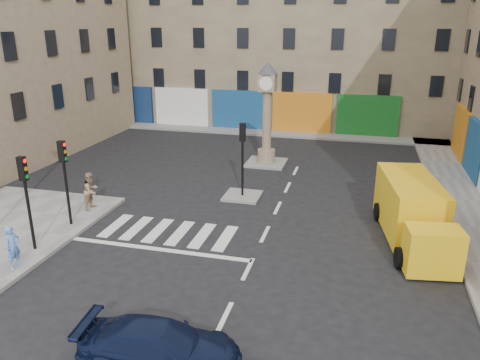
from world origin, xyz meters
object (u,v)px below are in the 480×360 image
at_px(navy_sedan, 160,347).
at_px(pedestrian_tan, 91,191).
at_px(traffic_light_left_near, 26,189).
at_px(pedestrian_blue, 13,247).
at_px(clock_pillar, 267,107).
at_px(yellow_van, 413,212).
at_px(traffic_light_left_far, 64,170).
at_px(traffic_light_island, 242,148).

xyz_separation_m(navy_sedan, pedestrian_tan, (-7.35, 8.87, 0.41)).
distance_m(traffic_light_left_near, pedestrian_tan, 4.52).
bearing_deg(pedestrian_blue, clock_pillar, -12.99).
height_order(clock_pillar, navy_sedan, clock_pillar).
relative_size(navy_sedan, yellow_van, 0.63).
bearing_deg(traffic_light_left_far, pedestrian_blue, -85.51).
distance_m(navy_sedan, pedestrian_tan, 11.53).
height_order(traffic_light_left_near, clock_pillar, clock_pillar).
xyz_separation_m(traffic_light_left_near, clock_pillar, (6.30, 13.80, 0.93)).
bearing_deg(traffic_light_island, pedestrian_tan, -150.65).
xyz_separation_m(traffic_light_island, clock_pillar, (0.00, 6.00, 0.96)).
relative_size(navy_sedan, pedestrian_blue, 2.64).
distance_m(navy_sedan, pedestrian_blue, 7.71).
height_order(yellow_van, pedestrian_blue, yellow_van).
bearing_deg(pedestrian_tan, navy_sedan, -135.15).
xyz_separation_m(pedestrian_blue, pedestrian_tan, (-0.35, 5.65, 0.07)).
bearing_deg(clock_pillar, traffic_light_left_far, -118.94).
bearing_deg(clock_pillar, yellow_van, -48.54).
height_order(traffic_light_left_near, yellow_van, traffic_light_left_near).
height_order(traffic_light_island, pedestrian_tan, traffic_light_island).
bearing_deg(traffic_light_island, traffic_light_left_far, -139.40).
distance_m(traffic_light_left_far, pedestrian_blue, 4.18).
distance_m(traffic_light_island, yellow_van, 8.48).
height_order(navy_sedan, pedestrian_blue, pedestrian_blue).
bearing_deg(yellow_van, traffic_light_left_near, -169.75).
height_order(clock_pillar, yellow_van, clock_pillar).
bearing_deg(pedestrian_tan, traffic_light_left_far, -173.35).
height_order(navy_sedan, yellow_van, yellow_van).
height_order(traffic_light_left_far, yellow_van, traffic_light_left_far).
xyz_separation_m(yellow_van, pedestrian_blue, (-13.85, -6.34, -0.22)).
bearing_deg(yellow_van, pedestrian_tan, 173.85).
relative_size(yellow_van, pedestrian_tan, 3.83).
bearing_deg(traffic_light_left_far, navy_sedan, -43.96).
xyz_separation_m(traffic_light_left_near, navy_sedan, (7.30, -4.64, -2.01)).
height_order(yellow_van, pedestrian_tan, yellow_van).
height_order(traffic_light_left_far, pedestrian_blue, traffic_light_left_far).
distance_m(traffic_light_left_near, traffic_light_island, 10.03).
bearing_deg(clock_pillar, traffic_light_island, -90.00).
distance_m(traffic_light_left_far, navy_sedan, 10.34).
distance_m(pedestrian_blue, pedestrian_tan, 5.66).
xyz_separation_m(navy_sedan, yellow_van, (6.84, 9.55, 0.56)).
xyz_separation_m(traffic_light_island, pedestrian_blue, (-6.00, -9.22, -1.64)).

